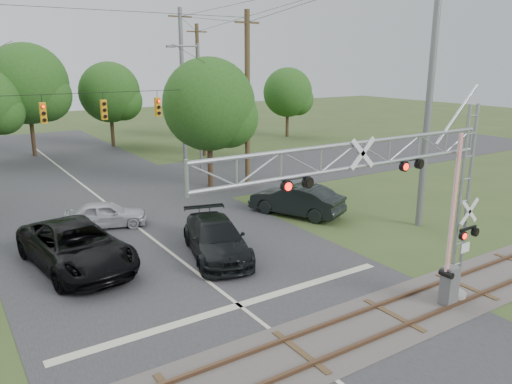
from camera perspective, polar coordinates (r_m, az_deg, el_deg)
road_main at (r=21.69m, az=-8.18°, el=-8.09°), size 14.00×90.00×0.02m
road_cross at (r=34.30m, az=-18.19°, el=-0.06°), size 90.00×12.00×0.02m
railroad_track at (r=15.58m, az=5.08°, el=-17.78°), size 90.00×3.20×0.17m
crossing_gantry at (r=15.93m, az=16.52°, el=-0.47°), size 10.92×0.90×7.03m
traffic_signal_span at (r=29.79m, az=-15.26°, el=9.23°), size 19.34×0.36×11.50m
pickup_black at (r=22.07m, az=-19.86°, el=-5.84°), size 3.98×7.16×1.89m
car_dark at (r=22.06m, az=-4.57°, el=-5.32°), size 3.78×6.07×1.64m
sedan_silver at (r=26.94m, az=-16.74°, el=-2.44°), size 4.36×2.83×1.38m
suv_dark at (r=27.84m, az=4.63°, el=-0.89°), size 3.85×5.58×1.74m
streetlight at (r=37.88m, az=-6.73°, el=10.16°), size 2.55×0.27×9.58m
utility_poles at (r=32.17m, az=-13.16°, el=10.88°), size 26.08×26.93×13.62m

